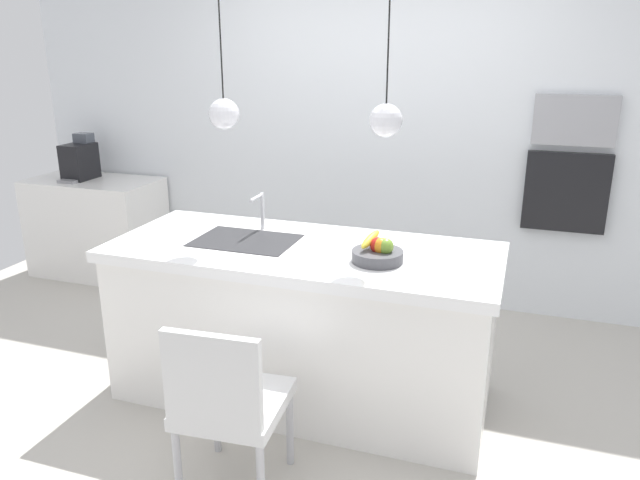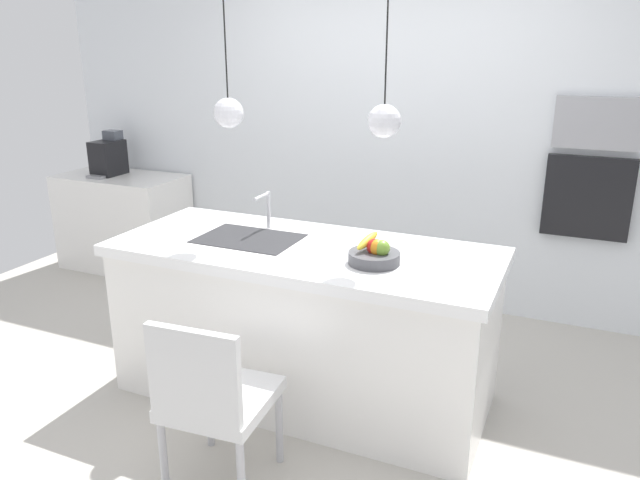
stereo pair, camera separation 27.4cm
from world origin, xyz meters
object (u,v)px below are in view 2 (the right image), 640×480
(microwave, at_px, (598,123))
(oven, at_px, (587,197))
(coffee_machine, at_px, (108,157))
(fruit_bowl, at_px, (375,254))
(chair_near, at_px, (213,396))

(microwave, bearing_deg, oven, 0.00)
(coffee_machine, relative_size, oven, 0.68)
(microwave, height_order, oven, microwave)
(fruit_bowl, relative_size, oven, 0.47)
(fruit_bowl, bearing_deg, microwave, 60.58)
(fruit_bowl, xyz_separation_m, coffee_machine, (-2.95, 1.38, 0.05))
(fruit_bowl, height_order, coffee_machine, coffee_machine)
(chair_near, bearing_deg, oven, 60.43)
(microwave, xyz_separation_m, oven, (0.00, 0.00, -0.50))
(oven, relative_size, chair_near, 0.64)
(oven, bearing_deg, chair_near, -119.57)
(microwave, distance_m, oven, 0.50)
(fruit_bowl, relative_size, microwave, 0.48)
(fruit_bowl, bearing_deg, oven, 60.58)
(microwave, distance_m, chair_near, 3.01)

